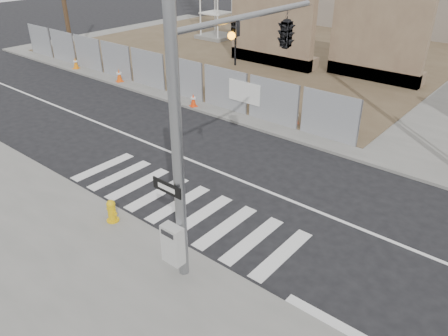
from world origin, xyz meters
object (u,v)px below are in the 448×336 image
Objects in this scene: fire_hydrant at (112,211)px; traffic_cone_a at (76,63)px; traffic_cone_b at (119,75)px; traffic_cone_d at (296,117)px; traffic_cone_c at (193,100)px; signal_pole at (253,71)px.

traffic_cone_a is (-15.37, 9.01, -0.01)m from fire_hydrant.
fire_hydrant is 14.23m from traffic_cone_b.
traffic_cone_c is at bearing -166.53° from traffic_cone_d.
traffic_cone_d is at bearing 3.64° from traffic_cone_a.
traffic_cone_c is at bearing -2.34° from traffic_cone_b.
fire_hydrant is 17.81m from traffic_cone_a.
traffic_cone_b is at bearing 163.99° from fire_hydrant.
traffic_cone_a is 1.04× the size of traffic_cone_d.
signal_pole is 20.18m from traffic_cone_a.
traffic_cone_c is at bearing 142.39° from fire_hydrant.
traffic_cone_c is (6.13, -0.25, -0.05)m from traffic_cone_b.
traffic_cone_a is at bearing 178.69° from traffic_cone_c.
signal_pole is 9.15m from traffic_cone_d.
fire_hydrant is at bearing -60.95° from traffic_cone_c.
signal_pole reaches higher than traffic_cone_d.
traffic_cone_d is (-2.94, 7.50, -4.33)m from signal_pole.
fire_hydrant is at bearing -142.28° from signal_pole.
fire_hydrant is 1.05× the size of traffic_cone_d.
signal_pole is 10.61× the size of traffic_cone_c.
signal_pole is at bearing -37.69° from traffic_cone_c.
traffic_cone_c is (-8.11, 6.27, -4.34)m from signal_pole.
traffic_cone_b is at bearing 155.42° from signal_pole.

